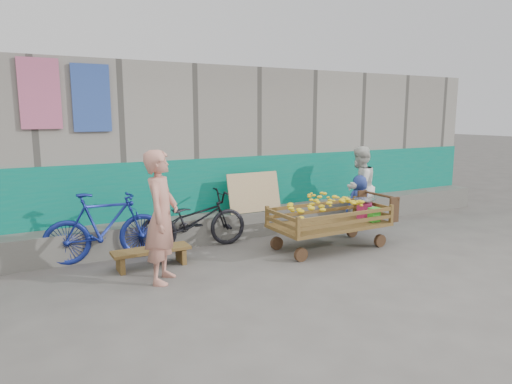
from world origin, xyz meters
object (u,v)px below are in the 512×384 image
woman (359,187)px  child (360,202)px  bench (151,253)px  banana_cart (328,213)px  bicycle_blue (105,227)px  bicycle_dark (193,220)px  vendor_man (162,217)px

woman → child: (-0.12, -0.16, -0.26)m
bench → child: 4.11m
woman → child: 0.33m
banana_cart → woman: 1.72m
bicycle_blue → child: bearing=-88.4°
banana_cart → bicycle_dark: bicycle_dark is taller
bench → woman: size_ratio=0.70×
child → bicycle_blue: size_ratio=0.60×
bench → vendor_man: 0.90m
woman → bicycle_blue: (-4.72, 0.17, -0.26)m
vendor_man → woman: 4.35m
banana_cart → bicycle_blue: bearing=161.8°
banana_cart → child: child is taller
child → woman: bearing=-119.2°
banana_cart → bench: bearing=170.1°
vendor_man → child: bearing=-44.2°
banana_cart → bicycle_blue: size_ratio=1.19×
banana_cart → bench: (-2.76, 0.48, -0.39)m
child → bicycle_dark: (-3.23, 0.30, -0.05)m
bench → banana_cart: bearing=-9.9°
woman → bicycle_blue: 4.73m
bench → vendor_man: size_ratio=0.64×
child → bicycle_dark: bearing=2.4°
woman → bicycle_blue: woman is taller
vendor_man → woman: bearing=-42.5°
bicycle_dark → child: bearing=-92.8°
bench → woman: (4.21, 0.43, 0.58)m
woman → bicycle_blue: bearing=-22.0°
bench → bicycle_blue: (-0.51, 0.60, 0.32)m
banana_cart → vendor_man: 2.80m
bicycle_dark → woman: bearing=-89.9°
bench → child: bearing=3.7°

